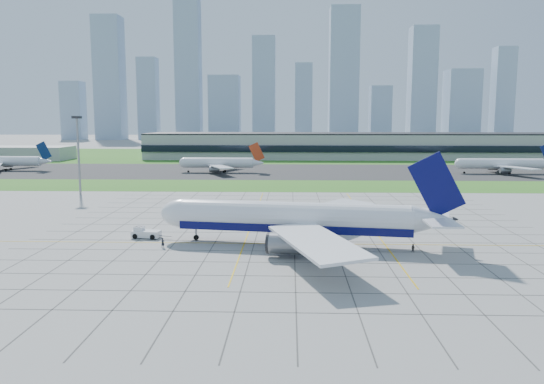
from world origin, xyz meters
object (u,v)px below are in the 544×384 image
at_px(crew_near, 163,243).
at_px(distant_jet_1, 220,163).
at_px(pushback_tug, 145,233).
at_px(distant_jet_2, 502,164).
at_px(crew_far, 413,248).
at_px(distant_jet_0, 3,161).
at_px(light_mast, 78,145).
at_px(airliner, 296,219).

relative_size(crew_near, distant_jet_1, 0.05).
distance_m(pushback_tug, distant_jet_2, 185.10).
relative_size(crew_far, distant_jet_2, 0.04).
bearing_deg(distant_jet_2, crew_far, -116.68).
distance_m(crew_far, distant_jet_0, 221.71).
distance_m(distant_jet_1, distant_jet_2, 128.78).
relative_size(light_mast, pushback_tug, 2.96).
xyz_separation_m(light_mast, distant_jet_2, (165.26, 72.34, -11.69)).
distance_m(airliner, pushback_tug, 32.26).
relative_size(airliner, crew_far, 37.24).
bearing_deg(airliner, crew_near, -163.36).
bearing_deg(crew_far, airliner, -154.31).
bearing_deg(pushback_tug, distant_jet_1, 99.47).
xyz_separation_m(crew_near, distant_jet_0, (-113.75, 150.10, 3.52)).
xyz_separation_m(light_mast, crew_far, (92.15, -73.13, -15.38)).
distance_m(light_mast, crew_far, 118.65).
height_order(crew_near, distant_jet_1, distant_jet_1).
bearing_deg(airliner, pushback_tug, 179.84).
distance_m(airliner, crew_near, 26.38).
bearing_deg(light_mast, distant_jet_1, 63.42).
bearing_deg(distant_jet_1, distant_jet_2, -0.25).
distance_m(pushback_tug, crew_far, 54.45).
height_order(light_mast, pushback_tug, light_mast).
bearing_deg(distant_jet_2, crew_near, -130.06).
height_order(crew_far, distant_jet_0, distant_jet_0).
bearing_deg(light_mast, distant_jet_2, 23.64).
relative_size(distant_jet_0, distant_jet_1, 1.02).
bearing_deg(distant_jet_1, airliner, -76.44).
bearing_deg(pushback_tug, airliner, -0.16).
bearing_deg(crew_far, distant_jet_0, 176.80).
xyz_separation_m(pushback_tug, distant_jet_2, (126.54, 135.04, 3.43)).
xyz_separation_m(airliner, crew_far, (21.80, -5.60, -4.34)).
xyz_separation_m(crew_far, distant_jet_0, (-161.34, 152.02, 3.68)).
bearing_deg(crew_far, crew_near, -142.22).
distance_m(crew_far, distant_jet_1, 156.32).
height_order(light_mast, distant_jet_0, light_mast).
distance_m(airliner, distant_jet_2, 169.03).
height_order(distant_jet_0, distant_jet_2, same).
relative_size(airliner, distant_jet_0, 1.38).
xyz_separation_m(crew_near, crew_far, (47.59, -1.92, -0.16)).
height_order(light_mast, crew_far, light_mast).
xyz_separation_m(light_mast, crew_near, (44.56, -71.21, -15.21)).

